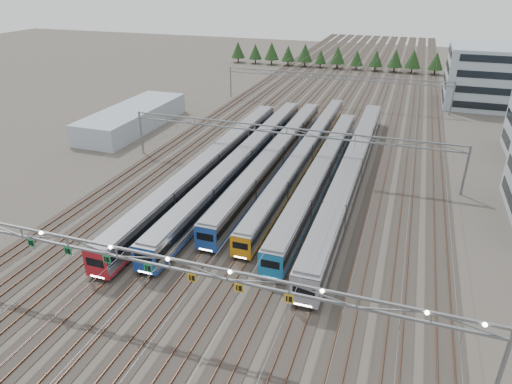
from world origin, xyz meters
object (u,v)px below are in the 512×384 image
(train_a, at_px, (211,164))
(train_b, at_px, (244,160))
(train_d, at_px, (305,153))
(gantry_mid, at_px, (287,136))
(gantry_near, at_px, (169,266))
(gantry_far, at_px, (334,80))
(west_shed, at_px, (133,118))
(depot_bldg_north, at_px, (494,77))
(train_c, at_px, (275,156))
(train_e, at_px, (321,172))
(train_f, at_px, (352,169))

(train_a, relative_size, train_b, 0.97)
(train_d, distance_m, gantry_mid, 6.88)
(gantry_near, relative_size, gantry_far, 1.00)
(gantry_far, height_order, west_shed, gantry_far)
(train_b, relative_size, depot_bldg_north, 2.91)
(train_b, relative_size, train_d, 0.97)
(gantry_mid, height_order, gantry_far, same)
(train_c, distance_m, west_shed, 37.66)
(train_b, xyz_separation_m, gantry_far, (6.75, 47.38, 4.20))
(gantry_mid, bearing_deg, train_a, -152.19)
(gantry_near, xyz_separation_m, gantry_mid, (0.05, 40.12, -0.70))
(train_d, height_order, west_shed, west_shed)
(depot_bldg_north, bearing_deg, train_b, -126.38)
(train_c, xyz_separation_m, gantry_mid, (2.25, -1.17, 4.23))
(train_e, bearing_deg, gantry_far, 97.98)
(train_a, xyz_separation_m, depot_bldg_north, (48.76, 63.63, 5.04))
(train_a, height_order, train_b, train_a)
(train_b, relative_size, train_f, 0.96)
(train_d, xyz_separation_m, train_e, (4.50, -7.90, 0.19))
(train_e, relative_size, gantry_far, 0.98)
(west_shed, bearing_deg, train_d, -11.20)
(train_b, distance_m, depot_bldg_north, 74.80)
(train_c, height_order, gantry_near, gantry_near)
(train_a, distance_m, gantry_far, 52.33)
(train_b, bearing_deg, gantry_far, 81.89)
(train_e, distance_m, gantry_near, 37.90)
(gantry_far, bearing_deg, train_b, -98.11)
(train_b, bearing_deg, train_e, -3.31)
(train_e, xyz_separation_m, gantry_far, (-6.75, 48.16, 4.25))
(train_e, xyz_separation_m, gantry_mid, (-6.75, 3.16, 4.25))
(gantry_mid, bearing_deg, train_f, -3.90)
(train_f, bearing_deg, train_c, 171.83)
(train_c, xyz_separation_m, depot_bldg_north, (39.76, 56.53, 5.11))
(gantry_mid, bearing_deg, train_e, -25.09)
(gantry_far, relative_size, depot_bldg_north, 2.56)
(train_b, bearing_deg, west_shed, 154.26)
(west_shed, bearing_deg, train_f, -15.30)
(train_c, height_order, depot_bldg_north, depot_bldg_north)
(train_a, xyz_separation_m, gantry_mid, (11.25, 5.93, 4.16))
(train_a, xyz_separation_m, train_d, (13.50, 10.68, -0.28))
(train_a, bearing_deg, train_d, 38.34)
(depot_bldg_north, distance_m, west_shed, 88.12)
(train_a, bearing_deg, gantry_mid, 27.81)
(train_b, xyz_separation_m, train_d, (9.00, 7.12, -0.24))
(train_c, relative_size, train_e, 1.05)
(train_a, height_order, train_c, train_a)
(train_a, relative_size, gantry_far, 1.10)
(train_f, xyz_separation_m, gantry_far, (-11.25, 45.77, 4.09))
(train_a, relative_size, depot_bldg_north, 2.81)
(train_f, bearing_deg, depot_bldg_north, 65.81)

